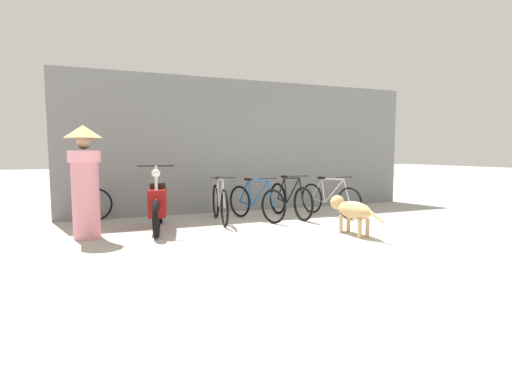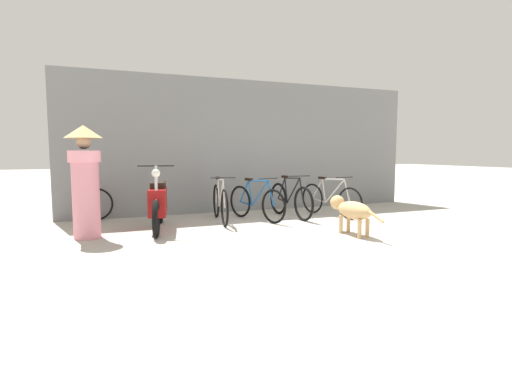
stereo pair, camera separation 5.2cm
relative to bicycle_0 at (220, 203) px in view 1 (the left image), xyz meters
name	(u,v)px [view 1 (the left image)]	position (x,y,z in m)	size (l,w,h in m)	color
ground_plane	(326,237)	(1.14, -1.95, -0.37)	(60.00, 60.00, 0.00)	#ADA89E
shop_wall_back	(250,146)	(1.14, 1.29, 1.11)	(8.27, 0.20, 2.95)	slate
bicycle_0	(220,203)	(0.00, 0.00, 0.00)	(0.46, 1.74, 0.89)	black
bicycle_1	(256,203)	(0.71, -0.08, -0.02)	(0.62, 1.59, 0.85)	black
bicycle_2	(290,200)	(1.49, -0.03, -0.01)	(0.46, 1.68, 0.88)	black
bicycle_3	(329,199)	(2.33, -0.22, -0.01)	(0.51, 1.72, 0.85)	black
motorcycle	(158,203)	(-1.23, -0.37, 0.10)	(0.59, 1.87, 1.14)	black
stray_dog	(351,210)	(1.62, -1.94, 0.04)	(0.33, 1.28, 0.61)	tan
person_in_robes	(85,177)	(-2.35, -0.60, 0.59)	(0.73, 0.73, 1.75)	pink
spare_tire_left	(95,205)	(-2.21, 1.04, -0.05)	(0.64, 0.11, 0.64)	black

